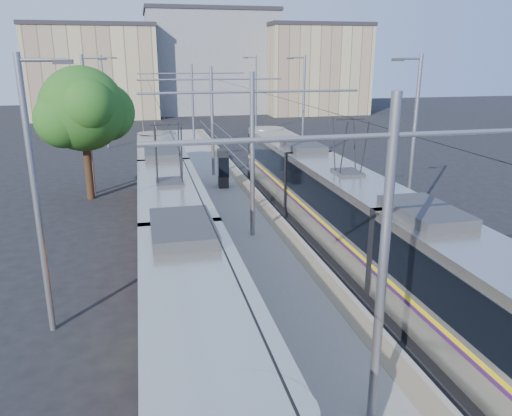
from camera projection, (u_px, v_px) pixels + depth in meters
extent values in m
plane|color=black|center=(311.00, 334.00, 14.78)|extent=(160.00, 160.00, 0.00)
cube|color=gray|center=(221.00, 188.00, 30.58)|extent=(4.00, 50.00, 0.30)
cube|color=gray|center=(197.00, 187.00, 30.23)|extent=(0.70, 50.00, 0.01)
cube|color=gray|center=(244.00, 184.00, 30.85)|extent=(0.70, 50.00, 0.01)
cube|color=gray|center=(149.00, 194.00, 29.70)|extent=(0.07, 70.00, 0.03)
cube|color=gray|center=(173.00, 193.00, 30.01)|extent=(0.07, 70.00, 0.03)
cube|color=gray|center=(266.00, 188.00, 31.24)|extent=(0.07, 70.00, 0.03)
cube|color=gray|center=(288.00, 186.00, 31.55)|extent=(0.07, 70.00, 0.03)
cube|color=black|center=(174.00, 259.00, 19.70)|extent=(2.30, 27.75, 0.40)
cube|color=beige|center=(172.00, 220.00, 19.22)|extent=(2.40, 26.15, 2.90)
cube|color=black|center=(171.00, 207.00, 19.07)|extent=(2.43, 26.15, 1.30)
cube|color=#DABF0B|center=(172.00, 230.00, 19.33)|extent=(2.43, 26.15, 0.12)
cube|color=#AA2209|center=(173.00, 242.00, 19.48)|extent=(2.42, 26.15, 1.10)
cube|color=#2D2D30|center=(170.00, 180.00, 18.75)|extent=(1.68, 3.00, 0.30)
cube|color=black|center=(344.00, 244.00, 21.30)|extent=(2.30, 28.87, 0.40)
cube|color=#B4B1A5|center=(346.00, 207.00, 20.82)|extent=(2.40, 27.27, 2.90)
cube|color=black|center=(346.00, 196.00, 20.67)|extent=(2.43, 27.27, 1.30)
cube|color=yellow|center=(345.00, 216.00, 20.93)|extent=(2.43, 27.27, 0.12)
cube|color=#3A154B|center=(345.00, 220.00, 20.98)|extent=(2.43, 27.27, 0.10)
cube|color=#2D2D30|center=(348.00, 170.00, 20.35)|extent=(1.68, 3.00, 0.30)
cylinder|color=gray|center=(383.00, 270.00, 9.94)|extent=(0.20, 0.20, 7.00)
cylinder|color=gray|center=(394.00, 135.00, 9.15)|extent=(9.20, 0.10, 0.10)
cylinder|color=gray|center=(252.00, 157.00, 21.13)|extent=(0.20, 0.20, 7.00)
cylinder|color=gray|center=(252.00, 92.00, 20.34)|extent=(9.20, 0.10, 0.10)
cylinder|color=gray|center=(212.00, 122.00, 32.32)|extent=(0.20, 0.20, 7.00)
cylinder|color=gray|center=(211.00, 79.00, 31.53)|extent=(9.20, 0.10, 0.10)
cylinder|color=gray|center=(193.00, 105.00, 43.51)|extent=(0.20, 0.20, 7.00)
cylinder|color=gray|center=(192.00, 73.00, 42.72)|extent=(9.20, 0.10, 0.10)
cylinder|color=black|center=(156.00, 99.00, 28.24)|extent=(0.02, 70.00, 0.02)
cylinder|color=black|center=(278.00, 97.00, 29.78)|extent=(0.02, 70.00, 0.02)
cylinder|color=gray|center=(36.00, 202.00, 13.87)|extent=(0.18, 0.18, 8.00)
cube|color=#2D2D30|center=(63.00, 62.00, 13.02)|extent=(0.50, 0.22, 0.12)
cylinder|color=gray|center=(88.00, 127.00, 28.79)|extent=(0.18, 0.18, 8.00)
cube|color=#2D2D30|center=(102.00, 59.00, 27.93)|extent=(0.50, 0.22, 0.12)
cylinder|color=gray|center=(105.00, 103.00, 43.71)|extent=(0.18, 0.18, 8.00)
cube|color=#2D2D30|center=(114.00, 58.00, 42.85)|extent=(0.50, 0.22, 0.12)
cylinder|color=gray|center=(413.00, 146.00, 22.68)|extent=(0.18, 0.18, 8.00)
cube|color=#2D2D30|center=(398.00, 60.00, 21.35)|extent=(0.50, 0.22, 0.12)
cylinder|color=gray|center=(303.00, 110.00, 37.59)|extent=(0.18, 0.18, 8.00)
cube|color=#2D2D30|center=(290.00, 58.00, 36.27)|extent=(0.50, 0.22, 0.12)
cylinder|color=gray|center=(256.00, 95.00, 52.51)|extent=(0.18, 0.18, 8.00)
cube|color=#2D2D30|center=(246.00, 58.00, 51.18)|extent=(0.50, 0.22, 0.12)
cube|color=black|center=(223.00, 168.00, 30.02)|extent=(0.66, 1.03, 2.26)
cube|color=black|center=(223.00, 166.00, 29.98)|extent=(0.71, 1.07, 1.18)
cylinder|color=#382314|center=(89.00, 172.00, 28.42)|extent=(0.43, 0.43, 3.10)
sphere|color=#224B15|center=(82.00, 109.00, 27.38)|extent=(4.64, 4.64, 4.64)
sphere|color=#224B15|center=(106.00, 112.00, 28.43)|extent=(3.29, 3.29, 3.29)
cube|color=tan|center=(96.00, 73.00, 66.91)|extent=(16.00, 12.00, 11.48)
cube|color=#262328|center=(92.00, 26.00, 65.16)|extent=(16.32, 12.24, 0.50)
cube|color=gray|center=(210.00, 63.00, 73.72)|extent=(18.00, 14.00, 13.82)
cube|color=#262328|center=(209.00, 11.00, 71.63)|extent=(18.36, 14.28, 0.50)
cube|color=tan|center=(313.00, 71.00, 71.42)|extent=(14.00, 10.00, 11.79)
cube|color=#262328|center=(314.00, 25.00, 69.63)|extent=(14.28, 10.20, 0.50)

